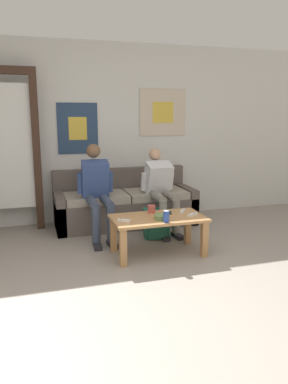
# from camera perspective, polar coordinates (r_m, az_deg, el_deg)

# --- Properties ---
(ground_plane) EXTENTS (18.00, 18.00, 0.00)m
(ground_plane) POSITION_cam_1_polar(r_m,az_deg,el_deg) (3.08, 4.60, -18.74)
(ground_plane) COLOR gray
(wall_back) EXTENTS (10.00, 0.07, 2.55)m
(wall_back) POSITION_cam_1_polar(r_m,az_deg,el_deg) (5.53, -6.68, 8.82)
(wall_back) COLOR silver
(wall_back) RESTS_ON ground_plane
(door_frame) EXTENTS (1.00, 0.10, 2.15)m
(door_frame) POSITION_cam_1_polar(r_m,az_deg,el_deg) (5.23, -21.09, 7.09)
(door_frame) COLOR #382319
(door_frame) RESTS_ON ground_plane
(couch) EXTENTS (1.96, 0.75, 0.77)m
(couch) POSITION_cam_1_polar(r_m,az_deg,el_deg) (5.37, -2.93, -2.06)
(couch) COLOR #564C47
(couch) RESTS_ON ground_plane
(coffee_table) EXTENTS (1.04, 0.57, 0.44)m
(coffee_table) POSITION_cam_1_polar(r_m,az_deg,el_deg) (4.21, 2.16, -4.87)
(coffee_table) COLOR #B27F4C
(coffee_table) RESTS_ON ground_plane
(person_seated_adult) EXTENTS (0.47, 0.87, 1.18)m
(person_seated_adult) POSITION_cam_1_polar(r_m,az_deg,el_deg) (4.80, -7.17, 0.57)
(person_seated_adult) COLOR #384256
(person_seated_adult) RESTS_ON ground_plane
(person_seated_teen) EXTENTS (0.47, 0.88, 1.09)m
(person_seated_teen) POSITION_cam_1_polar(r_m,az_deg,el_deg) (5.06, 2.54, 0.80)
(person_seated_teen) COLOR gray
(person_seated_teen) RESTS_ON ground_plane
(backpack) EXTENTS (0.36, 0.34, 0.36)m
(backpack) POSITION_cam_1_polar(r_m,az_deg,el_deg) (4.82, 1.89, -4.91)
(backpack) COLOR #1E5642
(backpack) RESTS_ON ground_plane
(ceramic_bowl) EXTENTS (0.14, 0.14, 0.05)m
(ceramic_bowl) POSITION_cam_1_polar(r_m,az_deg,el_deg) (4.08, 2.57, -3.76)
(ceramic_bowl) COLOR #607F47
(ceramic_bowl) RESTS_ON coffee_table
(pillar_candle) EXTENTS (0.09, 0.09, 0.10)m
(pillar_candle) POSITION_cam_1_polar(r_m,az_deg,el_deg) (4.34, 1.14, -2.62)
(pillar_candle) COLOR #B24C42
(pillar_candle) RESTS_ON coffee_table
(drink_can_blue) EXTENTS (0.07, 0.07, 0.12)m
(drink_can_blue) POSITION_cam_1_polar(r_m,az_deg,el_deg) (3.97, 3.40, -3.75)
(drink_can_blue) COLOR #28479E
(drink_can_blue) RESTS_ON coffee_table
(game_controller_near_left) EXTENTS (0.12, 0.13, 0.03)m
(game_controller_near_left) POSITION_cam_1_polar(r_m,az_deg,el_deg) (4.41, 5.93, -2.88)
(game_controller_near_left) COLOR white
(game_controller_near_left) RESTS_ON coffee_table
(game_controller_near_right) EXTENTS (0.14, 0.10, 0.03)m
(game_controller_near_right) POSITION_cam_1_polar(r_m,az_deg,el_deg) (4.26, 7.43, -3.41)
(game_controller_near_right) COLOR white
(game_controller_near_right) RESTS_ON coffee_table
(game_controller_far_center) EXTENTS (0.13, 0.12, 0.03)m
(game_controller_far_center) POSITION_cam_1_polar(r_m,az_deg,el_deg) (4.00, -3.08, -4.35)
(game_controller_far_center) COLOR white
(game_controller_far_center) RESTS_ON coffee_table
(cell_phone) EXTENTS (0.10, 0.15, 0.01)m
(cell_phone) POSITION_cam_1_polar(r_m,az_deg,el_deg) (4.34, 3.74, -3.14)
(cell_phone) COLOR black
(cell_phone) RESTS_ON coffee_table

